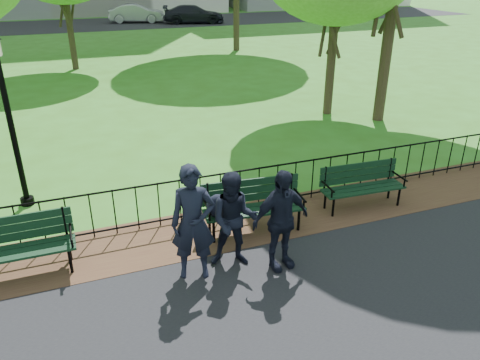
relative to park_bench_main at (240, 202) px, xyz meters
name	(u,v)px	position (x,y,z in m)	size (l,w,h in m)	color
ground	(249,275)	(-0.30, -1.24, -0.63)	(120.00, 120.00, 0.00)	#326219
dirt_strip	(219,228)	(-0.30, 0.26, -0.62)	(60.00, 1.60, 0.01)	#3C2318
far_street	(86,25)	(-0.30, 33.76, -0.63)	(70.00, 9.00, 0.01)	black
iron_fence	(211,194)	(-0.30, 0.76, -0.13)	(24.06, 0.06, 1.00)	black
park_bench_main	(240,202)	(0.00, 0.00, 0.00)	(1.88, 0.74, 1.04)	black
park_bench_left_a	(11,242)	(-3.73, 0.10, -0.03)	(1.85, 0.58, 1.05)	black
park_bench_right_a	(361,181)	(2.65, 0.14, -0.08)	(1.72, 0.62, 0.96)	black
lamppost	(9,118)	(-3.67, 2.60, 1.21)	(0.30, 0.30, 3.39)	black
person_left	(193,223)	(-1.10, -0.93, 0.31)	(0.68, 0.45, 1.86)	black
person_mid	(234,220)	(-0.42, -0.87, 0.19)	(0.78, 0.41, 1.61)	black
person_right	(281,220)	(0.23, -1.19, 0.23)	(0.99, 0.41, 1.69)	black
sedan_silver	(137,13)	(3.78, 33.71, 0.10)	(1.53, 4.37, 1.44)	#95989C
sedan_dark	(194,14)	(8.01, 31.62, 0.08)	(1.96, 4.83, 1.40)	black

